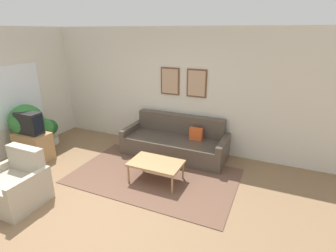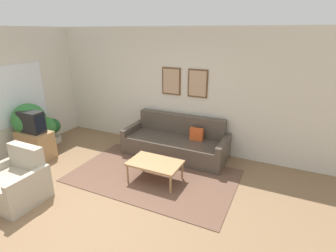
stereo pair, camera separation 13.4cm
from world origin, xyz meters
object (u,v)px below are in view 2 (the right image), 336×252
Objects in this scene: couch at (176,142)px; potted_plant_tall at (29,121)px; coffee_table at (155,164)px; tv at (32,122)px; armchair at (16,184)px.

potted_plant_tall is at bearing -156.70° from couch.
couch is 1.17m from coffee_table.
couch is at bearing 28.18° from tv.
couch is 4.26× the size of tv.
couch is at bearing 51.12° from armchair.
potted_plant_tall reaches higher than armchair.
tv is at bearing -151.82° from couch.
armchair is (-1.75, -1.47, -0.05)m from coffee_table.
tv is at bearing 123.56° from armchair.
coffee_table is 0.83× the size of potted_plant_tall.
armchair is at bearing -49.68° from tv.
tv is (-2.67, -1.43, 0.53)m from couch.
coffee_table is 1.78× the size of tv.
potted_plant_tall is (-3.05, -0.11, 0.40)m from coffee_table.
potted_plant_tall is at bearing 150.86° from tv.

